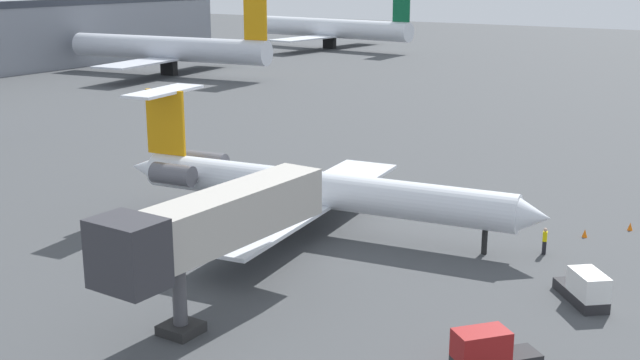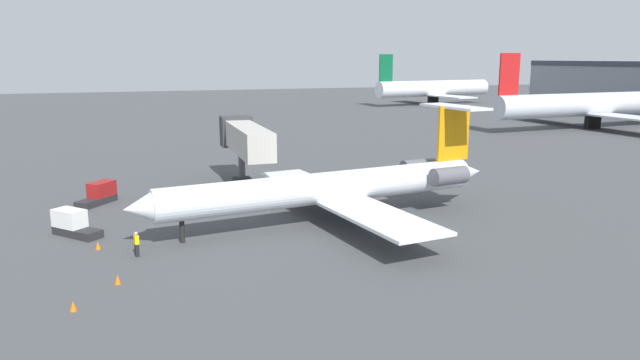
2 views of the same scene
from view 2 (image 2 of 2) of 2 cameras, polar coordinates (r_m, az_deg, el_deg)
The scene contains 11 objects.
ground_plane at distance 44.22m, azimuth 4.17°, elevation -5.19°, with size 400.00×400.00×0.10m, color #424447.
regional_jet at distance 46.49m, azimuth 1.74°, elevation -0.56°, with size 24.37×30.92×8.81m.
jet_bridge at distance 59.31m, azimuth -7.32°, elevation 4.04°, with size 14.70×3.30×6.65m.
ground_crew_marshaller at distance 40.59m, azimuth -17.37°, elevation -5.94°, with size 0.45×0.34×1.69m.
baggage_tug_lead at distance 46.98m, azimuth -22.84°, elevation -3.96°, with size 3.94×3.67×1.90m.
baggage_tug_trailing at distance 56.27m, azimuth -20.62°, elevation -1.30°, with size 3.97×3.64×1.90m.
traffic_cone_near at distance 43.11m, azimuth -20.74°, elevation -5.95°, with size 0.36×0.36×0.55m.
traffic_cone_mid at distance 33.54m, azimuth -22.83°, elevation -11.19°, with size 0.36×0.36×0.55m.
traffic_cone_far at distance 36.37m, azimuth -19.04°, elevation -9.10°, with size 0.36×0.36×0.55m.
parked_airliner_west_end at distance 165.61m, azimuth 10.90°, elevation 8.68°, with size 29.88×35.23×13.68m.
parked_airliner_west_mid at distance 118.99m, azimuth 25.00°, elevation 6.63°, with size 36.69×43.53×13.58m.
Camera 2 is at (38.76, -16.94, 12.85)m, focal length 32.99 mm.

